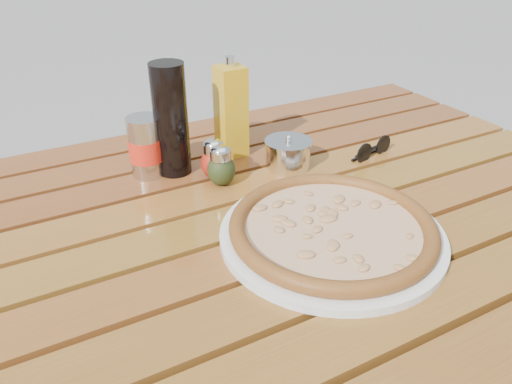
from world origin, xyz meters
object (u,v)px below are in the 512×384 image
dark_bottle (171,120)px  plate (332,235)px  oregano_shaker (221,166)px  sunglasses (373,150)px  pepper_shaker (214,160)px  table (261,247)px  parmesan_tin (288,154)px  pizza (332,227)px  olive_oil_cruet (231,111)px  soda_can (146,147)px

dark_bottle → plate: bearing=-68.1°
oregano_shaker → sunglasses: oregano_shaker is taller
plate → pepper_shaker: bearing=105.5°
table → parmesan_tin: bearing=43.9°
plate → parmesan_tin: (0.07, 0.25, 0.02)m
pizza → dark_bottle: dark_bottle is taller
plate → sunglasses: size_ratio=3.27×
dark_bottle → sunglasses: bearing=-18.9°
sunglasses → olive_oil_cruet: bearing=136.7°
oregano_shaker → olive_oil_cruet: olive_oil_cruet is taller
plate → parmesan_tin: parmesan_tin is taller
pizza → parmesan_tin: bearing=74.2°
parmesan_tin → table: bearing=-136.1°
table → olive_oil_cruet: olive_oil_cruet is taller
oregano_shaker → parmesan_tin: size_ratio=0.81×
table → parmesan_tin: size_ratio=13.77×
oregano_shaker → soda_can: soda_can is taller
soda_can → olive_oil_cruet: olive_oil_cruet is taller
dark_bottle → olive_oil_cruet: dark_bottle is taller
olive_oil_cruet → sunglasses: (0.26, -0.16, -0.08)m
pizza → dark_bottle: 0.38m
table → pizza: size_ratio=3.11×
plate → sunglasses: 0.33m
plate → olive_oil_cruet: bearing=90.1°
soda_can → pizza: bearing=-62.0°
table → sunglasses: (0.32, 0.08, 0.09)m
sunglasses → table: bearing=-177.4°
soda_can → dark_bottle: bearing=-14.2°
dark_bottle → sunglasses: (0.39, -0.14, -0.09)m
table → pepper_shaker: size_ratio=17.07×
soda_can → plate: bearing=-62.0°
table → oregano_shaker: bearing=98.3°
sunglasses → pepper_shaker: bearing=155.4°
table → olive_oil_cruet: size_ratio=6.67×
pizza → soda_can: bearing=118.0°
table → oregano_shaker: 0.17m
table → olive_oil_cruet: 0.30m
pepper_shaker → soda_can: soda_can is taller
olive_oil_cruet → parmesan_tin: size_ratio=2.06×
parmesan_tin → sunglasses: size_ratio=0.92×
pizza → olive_oil_cruet: 0.37m
pizza → oregano_shaker: 0.26m
pepper_shaker → parmesan_tin: (0.15, -0.03, -0.01)m
sunglasses → dark_bottle: bearing=149.0°
plate → pizza: bearing=0.0°
plate → olive_oil_cruet: 0.37m
pepper_shaker → pizza: bearing=-74.5°
pizza → soda_can: size_ratio=3.75×
pizza → oregano_shaker: oregano_shaker is taller
table → soda_can: soda_can is taller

